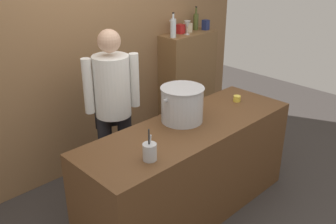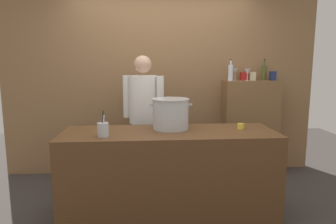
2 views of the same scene
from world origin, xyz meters
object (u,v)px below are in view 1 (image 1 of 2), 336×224
(butter_jar, at_px, (237,99))
(wine_bottle_clear, at_px, (173,28))
(wine_bottle_olive, at_px, (196,21))
(wine_glass_tall, at_px, (187,25))
(spice_tin_red, at_px, (180,29))
(chef, at_px, (113,102))
(stockpot_large, at_px, (182,104))
(utensil_crock, at_px, (150,152))
(wine_glass_wide, at_px, (173,24))
(spice_tin_cream, at_px, (188,28))
(spice_tin_navy, at_px, (206,25))

(butter_jar, height_order, wine_bottle_clear, wine_bottle_clear)
(wine_bottle_olive, height_order, wine_glass_tall, wine_bottle_olive)
(wine_bottle_clear, distance_m, wine_glass_tall, 0.23)
(wine_glass_tall, height_order, spice_tin_red, wine_glass_tall)
(chef, bearing_deg, wine_bottle_olive, -141.86)
(wine_glass_tall, bearing_deg, chef, -165.13)
(stockpot_large, xyz_separation_m, butter_jar, (0.72, -0.07, -0.13))
(utensil_crock, relative_size, spice_tin_red, 2.20)
(utensil_crock, relative_size, wine_glass_wide, 1.43)
(chef, bearing_deg, spice_tin_cream, -141.26)
(butter_jar, height_order, wine_glass_tall, wine_glass_tall)
(wine_bottle_clear, height_order, spice_tin_red, wine_bottle_clear)
(utensil_crock, distance_m, wine_glass_tall, 2.27)
(chef, distance_m, utensil_crock, 1.01)
(wine_bottle_clear, height_order, wine_glass_wide, wine_bottle_clear)
(wine_glass_wide, height_order, spice_tin_red, wine_glass_wide)
(spice_tin_cream, height_order, spice_tin_navy, spice_tin_navy)
(spice_tin_cream, relative_size, spice_tin_navy, 0.91)
(spice_tin_cream, distance_m, spice_tin_red, 0.11)
(wine_glass_tall, xyz_separation_m, spice_tin_navy, (0.37, 0.02, -0.05))
(chef, xyz_separation_m, spice_tin_red, (1.41, 0.48, 0.42))
(chef, bearing_deg, wine_bottle_clear, -140.02)
(wine_glass_wide, xyz_separation_m, spice_tin_cream, (0.23, -0.04, -0.07))
(utensil_crock, xyz_separation_m, spice_tin_red, (1.77, 1.42, 0.42))
(utensil_crock, bearing_deg, spice_tin_red, 38.65)
(chef, distance_m, spice_tin_red, 1.54)
(wine_bottle_olive, height_order, spice_tin_navy, wine_bottle_olive)
(stockpot_large, distance_m, butter_jar, 0.73)
(wine_bottle_clear, relative_size, wine_glass_wide, 1.70)
(spice_tin_navy, bearing_deg, wine_bottle_clear, -178.56)
(utensil_crock, height_order, wine_glass_tall, wine_glass_tall)
(butter_jar, distance_m, spice_tin_red, 1.34)
(chef, xyz_separation_m, wine_glass_tall, (1.42, 0.38, 0.48))
(chef, distance_m, wine_bottle_olive, 1.83)
(utensil_crock, relative_size, spice_tin_cream, 2.11)
(wine_bottle_olive, relative_size, wine_bottle_clear, 1.01)
(stockpot_large, height_order, wine_bottle_clear, wine_bottle_clear)
(spice_tin_navy, bearing_deg, wine_glass_tall, -176.74)
(butter_jar, distance_m, wine_glass_tall, 1.28)
(spice_tin_red, bearing_deg, butter_jar, -108.92)
(stockpot_large, xyz_separation_m, wine_bottle_clear, (0.91, 1.02, 0.39))
(utensil_crock, bearing_deg, stockpot_large, 24.71)
(wine_bottle_clear, relative_size, spice_tin_red, 2.62)
(butter_jar, bearing_deg, wine_glass_wide, 76.69)
(wine_glass_tall, distance_m, wine_glass_wide, 0.18)
(butter_jar, distance_m, wine_glass_wide, 1.34)
(wine_bottle_olive, distance_m, spice_tin_red, 0.30)
(wine_bottle_clear, xyz_separation_m, spice_tin_cream, (0.33, 0.07, -0.06))
(wine_glass_wide, bearing_deg, wine_bottle_clear, -132.12)
(spice_tin_red, bearing_deg, chef, -161.18)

